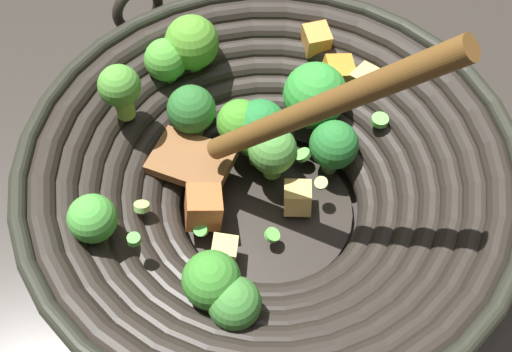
{
  "coord_description": "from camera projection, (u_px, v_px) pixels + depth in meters",
  "views": [
    {
      "loc": [
        -0.07,
        0.28,
        0.5
      ],
      "look_at": [
        0.02,
        -0.02,
        0.03
      ],
      "focal_mm": 43.66,
      "sensor_mm": 36.0,
      "label": 1
    }
  ],
  "objects": [
    {
      "name": "ground_plane",
      "position": [
        269.0,
        214.0,
        0.57
      ],
      "size": [
        4.0,
        4.0,
        0.0
      ],
      "primitive_type": "plane",
      "color": "#332D28"
    },
    {
      "name": "wok",
      "position": [
        268.0,
        175.0,
        0.52
      ],
      "size": [
        0.42,
        0.42,
        0.26
      ],
      "color": "black",
      "rests_on": "ground"
    }
  ]
}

